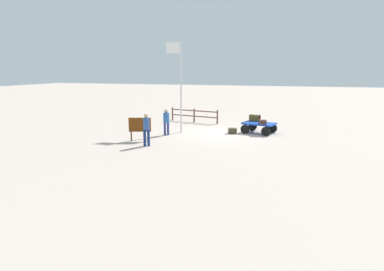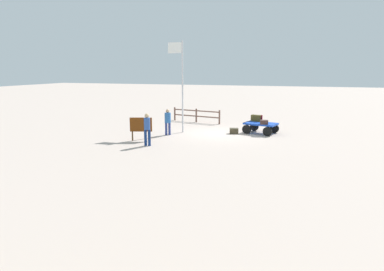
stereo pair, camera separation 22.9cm
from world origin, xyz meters
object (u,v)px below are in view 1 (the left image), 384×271
flagpole (179,79)px  suitcase_navy (256,118)px  luggage_cart (259,126)px  worker_lead (146,127)px  worker_trailing (166,120)px  suitcase_dark (262,122)px  suitcase_tan (232,131)px  signboard (140,126)px  suitcase_olive (254,118)px

flagpole → suitcase_navy: bearing=-158.5°
luggage_cart → suitcase_navy: bearing=-70.8°
suitcase_navy → worker_lead: size_ratio=0.32×
worker_trailing → flagpole: 2.69m
suitcase_dark → worker_trailing: 5.78m
flagpole → suitcase_dark: bearing=-172.3°
luggage_cart → suitcase_tan: (1.53, 0.58, -0.31)m
suitcase_tan → luggage_cart: bearing=-159.2°
flagpole → signboard: bearing=68.2°
suitcase_navy → flagpole: size_ratio=0.10×
suitcase_navy → suitcase_tan: suitcase_navy is taller
worker_trailing → signboard: (0.78, 1.98, -0.08)m
suitcase_dark → worker_trailing: size_ratio=0.33×
suitcase_olive → flagpole: 5.36m
suitcase_dark → suitcase_tan: (1.79, 0.11, -0.61)m
suitcase_dark → signboard: (6.28, 3.76, 0.06)m
suitcase_olive → suitcase_tan: (1.19, 1.14, -0.69)m
suitcase_dark → worker_lead: bearing=41.6°
luggage_cart → suitcase_olive: bearing=-58.3°
signboard → suitcase_tan: bearing=-140.8°
luggage_cart → signboard: size_ratio=1.67×
suitcase_dark → worker_lead: size_ratio=0.30×
flagpole → signboard: 4.15m
suitcase_dark → suitcase_tan: suitcase_dark is taller
suitcase_navy → signboard: 7.57m
worker_trailing → suitcase_navy: bearing=-150.0°
worker_trailing → suitcase_olive: bearing=-150.1°
suitcase_olive → suitcase_navy: suitcase_olive is taller
luggage_cart → suitcase_navy: size_ratio=4.06×
suitcase_olive → suitcase_navy: 0.15m
worker_trailing → luggage_cart: bearing=-156.7°
luggage_cart → flagpole: 5.69m
worker_lead → suitcase_tan: bearing=-127.7°
luggage_cart → suitcase_olive: (0.34, -0.56, 0.38)m
suitcase_navy → signboard: bearing=40.1°
suitcase_olive → worker_trailing: size_ratio=0.43×
worker_trailing → worker_lead: bearing=91.7°
suitcase_navy → suitcase_tan: (1.31, 1.22, -0.68)m
suitcase_dark → signboard: bearing=31.0°
suitcase_olive → worker_lead: worker_lead is taller
luggage_cart → suitcase_dark: (-0.26, 0.47, 0.30)m
suitcase_tan → signboard: 5.82m
suitcase_dark → signboard: 7.32m
suitcase_tan → flagpole: size_ratio=0.11×
flagpole → signboard: flagpole is taller
signboard → worker_trailing: bearing=-111.6°
suitcase_olive → suitcase_tan: 1.78m
suitcase_tan → worker_trailing: (3.70, 1.67, 0.75)m
suitcase_olive → suitcase_dark: bearing=120.5°
suitcase_olive → suitcase_tan: bearing=43.8°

